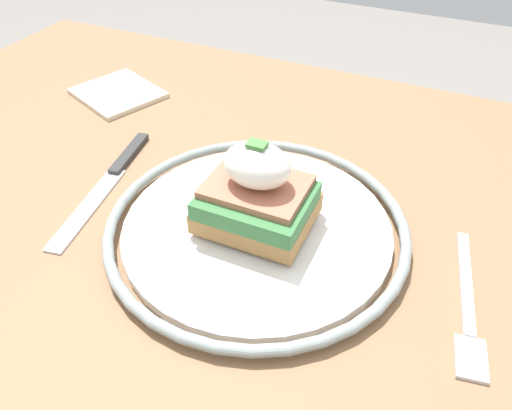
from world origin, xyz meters
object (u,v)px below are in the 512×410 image
Objects in this scene: fork at (467,306)px; knife at (112,177)px; napkin at (118,93)px; sandwich at (256,196)px; plate at (256,228)px.

fork is 0.77× the size of knife.
napkin is (0.46, -0.18, 0.00)m from fork.
fork is (-0.19, 0.01, -0.04)m from sandwich.
plate is 1.83× the size of fork.
plate is at bearing 78.87° from sandwich.
napkin is at bearing -55.67° from knife.
sandwich is 0.70× the size of fork.
knife is (0.17, -0.01, -0.01)m from plate.
napkin reaches higher than fork.
knife is (0.36, -0.02, 0.00)m from fork.
sandwich is 1.01× the size of napkin.
fork is at bearing 177.33° from plate.
napkin is (0.28, -0.17, -0.00)m from plate.
napkin is (0.28, -0.17, -0.04)m from sandwich.
knife is (0.17, -0.01, -0.04)m from sandwich.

